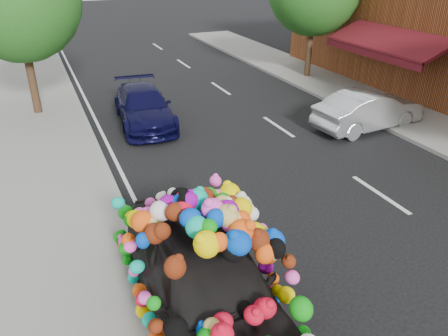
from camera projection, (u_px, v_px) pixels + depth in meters
name	position (u px, v px, depth m)	size (l,w,h in m)	color
ground	(249.00, 228.00, 9.44)	(100.00, 100.00, 0.00)	black
sidewalk	(36.00, 279.00, 7.88)	(4.00, 60.00, 0.12)	gray
kerb	(142.00, 252.00, 8.57)	(0.15, 60.00, 0.13)	gray
footpath_far	(426.00, 125.00, 14.80)	(3.00, 40.00, 0.12)	gray
lane_markings	(380.00, 194.00, 10.72)	(6.00, 50.00, 0.01)	silver
plush_art_car	(205.00, 262.00, 6.60)	(2.38, 4.90, 2.23)	black
navy_sedan	(144.00, 107.00, 14.82)	(1.72, 4.22, 1.23)	black
silver_hatchback	(368.00, 110.00, 14.42)	(1.34, 3.86, 1.27)	#B6BABE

